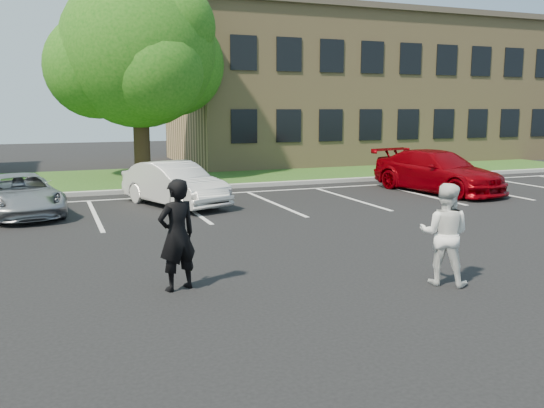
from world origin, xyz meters
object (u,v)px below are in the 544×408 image
Objects in this scene: man_white_shirt at (444,234)px; car_silver_minivan at (21,195)px; car_red_compact at (438,171)px; car_white_sedan at (175,184)px; tree at (140,54)px; office_building at (361,90)px; man_black_suit at (177,235)px.

man_white_shirt is 12.21m from car_silver_minivan.
car_red_compact reaches higher than car_silver_minivan.
car_silver_minivan is 1.01× the size of car_white_sedan.
tree is 2.06× the size of car_silver_minivan.
tree is 9.09m from car_white_sedan.
car_white_sedan is at bearing -9.84° from car_silver_minivan.
office_building is at bearing 21.25° from tree.
man_black_suit is at bearing 26.21° from man_white_shirt.
tree is at bearing 126.60° from car_red_compact.
car_red_compact is (11.36, 7.96, -0.19)m from man_black_suit.
car_red_compact reaches higher than car_white_sedan.
tree is (-14.02, -5.45, 1.19)m from office_building.
car_red_compact is at bearing -41.62° from tree.
man_black_suit is 0.45× the size of car_white_sedan.
car_silver_minivan is at bearing -121.41° from tree.
tree is at bearing -116.05° from man_black_suit.
office_building is 4.25× the size of car_red_compact.
man_black_suit is 8.95m from car_silver_minivan.
man_white_shirt is (-11.58, -23.10, -3.26)m from office_building.
office_building is 5.31× the size of car_white_sedan.
man_black_suit is at bearing -122.75° from car_white_sedan.
car_white_sedan is (1.72, 8.49, -0.26)m from man_black_suit.
car_white_sedan is at bearing -91.99° from tree.
man_black_suit is (-1.99, -16.28, -4.39)m from tree.
man_black_suit reaches higher than car_red_compact.
man_white_shirt is at bearing -95.89° from car_white_sedan.
man_white_shirt is 0.34× the size of car_red_compact.
man_black_suit is at bearing -156.77° from car_red_compact.
car_white_sedan is at bearing 165.09° from car_red_compact.
man_white_shirt is at bearing -63.48° from car_silver_minivan.
man_black_suit is 4.64m from man_white_shirt.
man_white_shirt is (4.43, -1.36, -0.06)m from man_black_suit.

